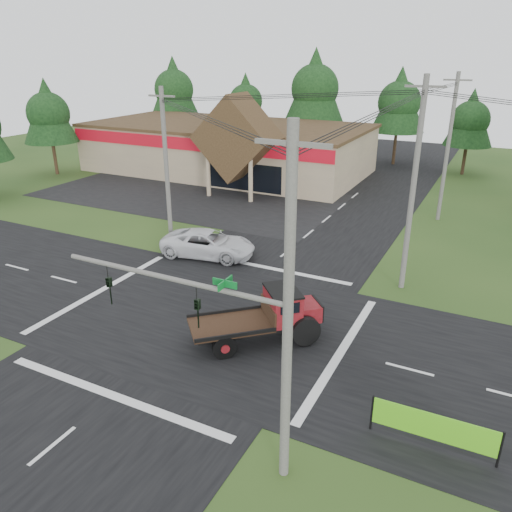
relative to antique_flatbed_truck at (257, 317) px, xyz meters
The scene contains 19 objects.
ground 3.57m from the antique_flatbed_truck, 165.13° to the left, with size 120.00×120.00×0.00m, color #234017.
road_ns 3.56m from the antique_flatbed_truck, 165.13° to the left, with size 12.00×120.00×0.02m, color black.
road_ew 3.56m from the antique_flatbed_truck, 165.13° to the left, with size 120.00×12.00×0.02m, color black.
parking_apron 26.31m from the antique_flatbed_truck, 130.94° to the left, with size 28.00×14.00×0.02m, color black.
cvs_building 35.86m from the antique_flatbed_truck, 121.89° to the left, with size 30.40×18.20×9.19m.
traffic_signal_mast 7.80m from the antique_flatbed_truck, 68.67° to the right, with size 8.12×0.24×7.00m.
utility_pole_nr 9.03m from the antique_flatbed_truck, 57.23° to the right, with size 2.00×0.30×11.00m.
utility_pole_nw 14.88m from the antique_flatbed_truck, 141.73° to the left, with size 2.00×0.30×10.50m.
utility_pole_ne 11.07m from the antique_flatbed_truck, 61.66° to the left, with size 2.00×0.30×11.50m.
utility_pole_n 23.77m from the antique_flatbed_truck, 78.20° to the left, with size 2.00×0.30×11.20m.
tree_row_a 53.09m from the antique_flatbed_truck, 129.12° to the left, with size 6.72×6.72×12.12m.
tree_row_b 49.05m from the antique_flatbed_truck, 118.45° to the left, with size 5.60×5.60×10.10m.
tree_row_c 44.52m from the antique_flatbed_truck, 107.53° to the left, with size 7.28×7.28×13.13m.
tree_row_d 43.41m from the antique_flatbed_truck, 94.30° to the left, with size 6.16×6.16×11.11m.
tree_row_e 41.41m from the antique_flatbed_truck, 83.33° to the left, with size 5.04×5.04×9.09m.
tree_side_w 41.29m from the antique_flatbed_truck, 149.37° to the left, with size 5.60×5.60×10.10m.
antique_flatbed_truck is the anchor object (origin of this frame).
roadside_banner 8.97m from the antique_flatbed_truck, 22.32° to the right, with size 4.21×0.12×1.44m, color #59C019, non-canonical shape.
white_pickup 10.99m from the antique_flatbed_truck, 133.64° to the left, with size 2.81×6.10×1.70m, color white.
Camera 1 is at (12.17, -18.72, 12.43)m, focal length 35.00 mm.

